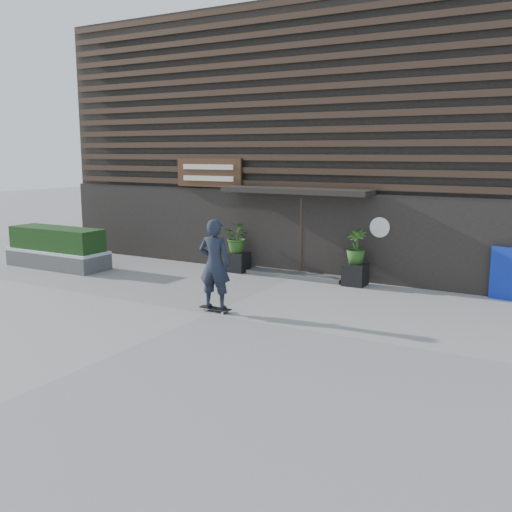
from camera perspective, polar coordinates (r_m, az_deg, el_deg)
The scene contains 11 objects.
ground at distance 13.23m, azimuth -4.68°, elevation -5.75°, with size 80.00×80.00×0.00m, color gray.
entrance_step at distance 17.10m, azimuth 4.01°, elevation -1.86°, with size 3.00×0.80×0.12m, color #484846.
planter_pot_left at distance 17.77m, azimuth -1.80°, elevation -0.59°, with size 0.60×0.60×0.60m, color black.
bamboo_left at distance 17.64m, azimuth -1.81°, elevation 1.90°, with size 0.86×0.75×0.96m, color #2D591E.
planter_pot_right at distance 16.16m, azimuth 9.80°, elevation -1.83°, with size 0.60×0.60×0.60m, color black.
bamboo_right at distance 16.01m, azimuth 9.88°, elevation 0.90°, with size 0.54×0.54×0.96m, color #2D591E.
raised_bed at distance 19.50m, azimuth -19.01°, elevation -0.33°, with size 3.50×1.20×0.50m, color #4A4A48.
snow_layer at distance 19.45m, azimuth -19.06°, elevation 0.51°, with size 3.50×1.20×0.08m, color silver.
hedge at distance 19.39m, azimuth -19.13°, elevation 1.65°, with size 3.30×1.00×0.70m, color #163312.
building at distance 21.69m, azimuth 10.38°, elevation 11.01°, with size 18.00×11.00×8.00m.
skateboarder at distance 13.14m, azimuth -4.11°, elevation -0.81°, with size 0.83×0.62×2.16m.
Camera 1 is at (7.18, -10.50, 3.64)m, focal length 40.38 mm.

